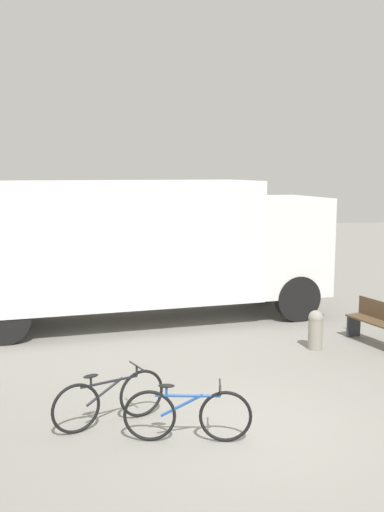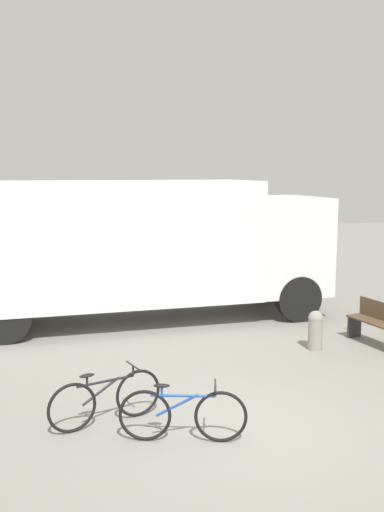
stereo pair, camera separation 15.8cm
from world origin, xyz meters
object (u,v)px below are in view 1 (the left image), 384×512
Objects in this scene: delivery_truck at (129,244)px; bicycle_near at (110,399)px; bicycle_middle at (187,415)px; bollard_near_bench at (315,328)px; park_bench at (381,322)px.

delivery_truck is 6.02× the size of bicycle_near.
delivery_truck is at bearing 104.31° from bicycle_middle.
delivery_truck is at bearing 60.84° from bicycle_near.
bicycle_middle is 4.72m from bollard_near_bench.
bollard_near_bench is at bearing 74.99° from park_bench.
bollard_near_bench is at bearing 58.68° from bicycle_middle.
park_bench is 1.01× the size of bicycle_near.
park_bench is 1.41m from bollard_near_bench.
bicycle_middle is 2.12× the size of bollard_near_bench.
bollard_near_bench reaches higher than bicycle_near.
delivery_truck reaches higher than bicycle_middle.
park_bench is 0.95× the size of bicycle_middle.
bicycle_near is at bearing 101.49° from park_bench.
bollard_near_bench is (3.14, 3.52, 0.06)m from bicycle_middle.
delivery_truck is 5.83m from park_bench.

